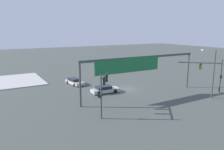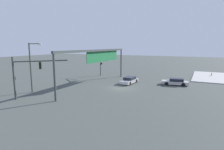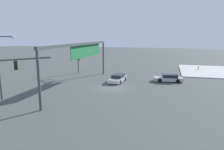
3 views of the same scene
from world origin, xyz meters
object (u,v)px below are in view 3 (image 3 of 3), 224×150
sedan_car_approaching (118,78)px  fire_hydrant_on_curb (198,68)px  sedan_car_waiting_far (169,78)px  traffic_signal_opposite_side (81,56)px  streetlamp_curved_arm (1,63)px

sedan_car_approaching → fire_hydrant_on_curb: bearing=142.4°
sedan_car_approaching → sedan_car_waiting_far: size_ratio=1.01×
traffic_signal_opposite_side → sedan_car_waiting_far: bearing=31.6°
traffic_signal_opposite_side → fire_hydrant_on_curb: traffic_signal_opposite_side is taller
fire_hydrant_on_curb → sedan_car_approaching: bearing=138.4°
streetlamp_curved_arm → fire_hydrant_on_curb: streetlamp_curved_arm is taller
sedan_car_approaching → fire_hydrant_on_curb: (16.04, -14.25, -0.09)m
traffic_signal_opposite_side → streetlamp_curved_arm: bearing=-57.3°
sedan_car_waiting_far → traffic_signal_opposite_side: bearing=-16.0°
sedan_car_approaching → sedan_car_waiting_far: same height
traffic_signal_opposite_side → fire_hydrant_on_curb: size_ratio=7.54×
streetlamp_curved_arm → fire_hydrant_on_curb: size_ratio=10.52×
streetlamp_curved_arm → sedan_car_approaching: 17.12m
traffic_signal_opposite_side → sedan_car_approaching: bearing=10.6°
traffic_signal_opposite_side → fire_hydrant_on_curb: bearing=66.5°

